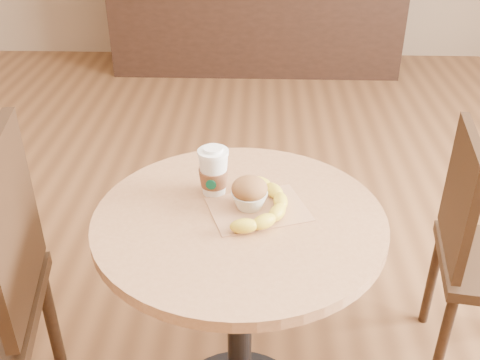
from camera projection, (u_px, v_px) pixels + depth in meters
The scene contains 6 objects.
cafe_table at pixel (239, 278), 1.51m from camera, with size 0.74×0.74×0.75m.
service_counter at pixel (256, 1), 4.33m from camera, with size 2.30×0.65×1.04m.
kraft_bag at pixel (258, 209), 1.43m from camera, with size 0.24×0.18×0.00m, color #AE7A54.
coffee_cup at pixel (214, 173), 1.47m from camera, with size 0.08×0.08×0.14m.
muffin at pixel (249, 193), 1.42m from camera, with size 0.09×0.09×0.08m.
banana at pixel (263, 204), 1.42m from camera, with size 0.16×0.27×0.04m, color yellow, non-canonical shape.
Camera 1 is at (0.04, -1.26, 1.55)m, focal length 42.00 mm.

